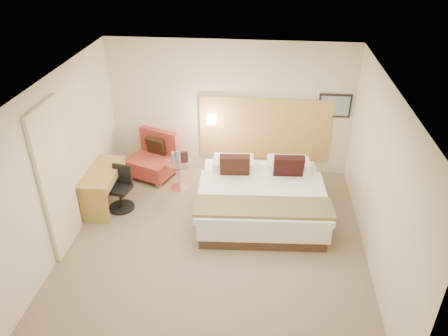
# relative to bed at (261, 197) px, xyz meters

# --- Properties ---
(floor) EXTENTS (4.80, 5.00, 0.02)m
(floor) POSITION_rel_bed_xyz_m (-0.71, -0.92, -0.36)
(floor) COLOR #7A6952
(floor) RESTS_ON ground
(ceiling) EXTENTS (4.80, 5.00, 0.02)m
(ceiling) POSITION_rel_bed_xyz_m (-0.71, -0.92, 2.36)
(ceiling) COLOR white
(ceiling) RESTS_ON floor
(wall_back) EXTENTS (4.80, 0.02, 2.70)m
(wall_back) POSITION_rel_bed_xyz_m (-0.71, 1.59, 1.00)
(wall_back) COLOR beige
(wall_back) RESTS_ON floor
(wall_front) EXTENTS (4.80, 0.02, 2.70)m
(wall_front) POSITION_rel_bed_xyz_m (-0.71, -3.43, 1.00)
(wall_front) COLOR beige
(wall_front) RESTS_ON floor
(wall_left) EXTENTS (0.02, 5.00, 2.70)m
(wall_left) POSITION_rel_bed_xyz_m (-3.12, -0.92, 1.00)
(wall_left) COLOR beige
(wall_left) RESTS_ON floor
(wall_right) EXTENTS (0.02, 5.00, 2.70)m
(wall_right) POSITION_rel_bed_xyz_m (1.70, -0.92, 1.00)
(wall_right) COLOR beige
(wall_right) RESTS_ON floor
(headboard_panel) EXTENTS (2.60, 0.04, 1.30)m
(headboard_panel) POSITION_rel_bed_xyz_m (-0.01, 1.55, 0.60)
(headboard_panel) COLOR tan
(headboard_panel) RESTS_ON wall_back
(art_frame) EXTENTS (0.62, 0.03, 0.47)m
(art_frame) POSITION_rel_bed_xyz_m (1.31, 1.56, 1.15)
(art_frame) COLOR black
(art_frame) RESTS_ON wall_back
(art_canvas) EXTENTS (0.54, 0.01, 0.39)m
(art_canvas) POSITION_rel_bed_xyz_m (1.31, 1.54, 1.15)
(art_canvas) COLOR gray
(art_canvas) RESTS_ON wall_back
(lamp_arm) EXTENTS (0.02, 0.12, 0.02)m
(lamp_arm) POSITION_rel_bed_xyz_m (-1.06, 1.50, 0.80)
(lamp_arm) COLOR silver
(lamp_arm) RESTS_ON wall_back
(lamp_shade) EXTENTS (0.15, 0.15, 0.15)m
(lamp_shade) POSITION_rel_bed_xyz_m (-1.06, 1.44, 0.80)
(lamp_shade) COLOR #FFEDC6
(lamp_shade) RESTS_ON wall_back
(curtain) EXTENTS (0.06, 0.90, 2.42)m
(curtain) POSITION_rel_bed_xyz_m (-3.07, -1.17, 0.87)
(curtain) COLOR beige
(curtain) RESTS_ON wall_left
(bottle_a) EXTENTS (0.08, 0.08, 0.21)m
(bottle_a) POSITION_rel_bed_xyz_m (-1.71, 0.69, 0.34)
(bottle_a) COLOR #7B8EBF
(bottle_a) RESTS_ON side_table
(bottle_b) EXTENTS (0.08, 0.08, 0.21)m
(bottle_b) POSITION_rel_bed_xyz_m (-1.62, 0.74, 0.34)
(bottle_b) COLOR #80A1C6
(bottle_b) RESTS_ON side_table
(menu_folder) EXTENTS (0.14, 0.09, 0.23)m
(menu_folder) POSITION_rel_bed_xyz_m (-1.49, 0.70, 0.35)
(menu_folder) COLOR #381817
(menu_folder) RESTS_ON side_table
(bed) EXTENTS (2.29, 2.24, 1.06)m
(bed) POSITION_rel_bed_xyz_m (0.00, 0.00, 0.00)
(bed) COLOR #412D20
(bed) RESTS_ON floor
(lounge_chair) EXTENTS (1.08, 1.01, 0.91)m
(lounge_chair) POSITION_rel_bed_xyz_m (-2.21, 1.13, 0.02)
(lounge_chair) COLOR tan
(lounge_chair) RESTS_ON floor
(side_table) EXTENTS (0.65, 0.65, 0.58)m
(side_table) POSITION_rel_bed_xyz_m (-1.60, 0.68, -0.02)
(side_table) COLOR white
(side_table) RESTS_ON floor
(desk) EXTENTS (0.56, 1.18, 0.73)m
(desk) POSITION_rel_bed_xyz_m (-2.82, -0.03, 0.23)
(desk) COLOR #A57E40
(desk) RESTS_ON floor
(desk_chair) EXTENTS (0.54, 0.54, 0.82)m
(desk_chair) POSITION_rel_bed_xyz_m (-2.52, -0.07, -0.01)
(desk_chair) COLOR black
(desk_chair) RESTS_ON floor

